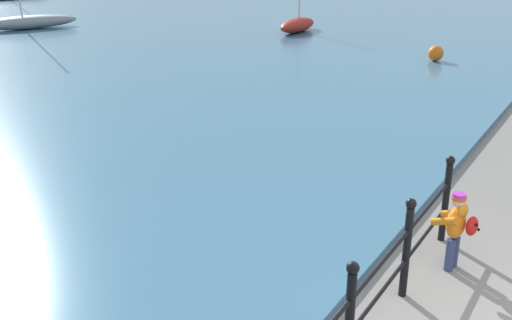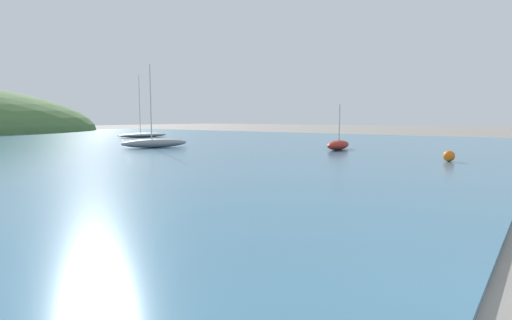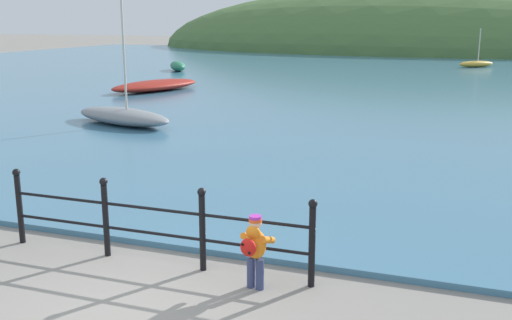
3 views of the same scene
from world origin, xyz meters
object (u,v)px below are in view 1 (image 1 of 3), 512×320
(child_in_coat, at_px, (457,224))
(mooring_buoy, at_px, (436,53))
(boat_twin_mast, at_px, (28,22))
(boat_green_fishing, at_px, (297,25))

(child_in_coat, bearing_deg, mooring_buoy, 17.19)
(boat_twin_mast, bearing_deg, child_in_coat, -116.21)
(child_in_coat, bearing_deg, boat_twin_mast, 63.79)
(child_in_coat, relative_size, boat_twin_mast, 0.19)
(child_in_coat, distance_m, mooring_buoy, 13.09)
(boat_twin_mast, bearing_deg, mooring_buoy, -82.53)
(child_in_coat, relative_size, mooring_buoy, 2.04)
(mooring_buoy, bearing_deg, child_in_coat, -162.81)
(boat_green_fishing, xyz_separation_m, mooring_buoy, (-3.18, -6.73, -0.05))
(boat_green_fishing, relative_size, boat_twin_mast, 0.52)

